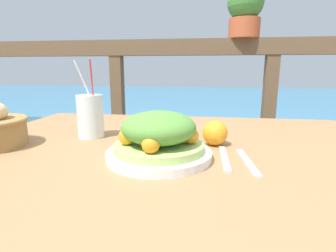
# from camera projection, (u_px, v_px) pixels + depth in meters

# --- Properties ---
(patio_table) EXTENTS (1.27, 0.95, 0.71)m
(patio_table) POSITION_uv_depth(u_px,v_px,m) (173.00, 172.00, 0.77)
(patio_table) COLOR #997047
(patio_table) RESTS_ON ground_plane
(railing_fence) EXTENTS (2.80, 0.08, 1.09)m
(railing_fence) POSITION_uv_depth(u_px,v_px,m) (191.00, 94.00, 1.57)
(railing_fence) COLOR brown
(railing_fence) RESTS_ON ground_plane
(sea_backdrop) EXTENTS (12.00, 4.00, 0.51)m
(sea_backdrop) POSITION_uv_depth(u_px,v_px,m) (199.00, 112.00, 4.10)
(sea_backdrop) COLOR teal
(sea_backdrop) RESTS_ON ground_plane
(salad_plate) EXTENTS (0.26, 0.26, 0.12)m
(salad_plate) POSITION_uv_depth(u_px,v_px,m) (159.00, 138.00, 0.64)
(salad_plate) COLOR white
(salad_plate) RESTS_ON patio_table
(drink_glass) EXTENTS (0.08, 0.08, 0.24)m
(drink_glass) POSITION_uv_depth(u_px,v_px,m) (90.00, 116.00, 0.83)
(drink_glass) COLOR silver
(drink_glass) RESTS_ON patio_table
(potted_plant) EXTENTS (0.20, 0.20, 0.29)m
(potted_plant) POSITION_uv_depth(u_px,v_px,m) (245.00, 10.00, 1.43)
(potted_plant) COLOR #A34C2D
(potted_plant) RESTS_ON railing_fence
(fork) EXTENTS (0.02, 0.18, 0.00)m
(fork) POSITION_uv_depth(u_px,v_px,m) (224.00, 158.00, 0.64)
(fork) COLOR silver
(fork) RESTS_ON patio_table
(knife) EXTENTS (0.03, 0.18, 0.00)m
(knife) POSITION_uv_depth(u_px,v_px,m) (247.00, 162.00, 0.62)
(knife) COLOR silver
(knife) RESTS_ON patio_table
(orange_near_basket) EXTENTS (0.07, 0.07, 0.07)m
(orange_near_basket) POSITION_uv_depth(u_px,v_px,m) (159.00, 127.00, 0.84)
(orange_near_basket) COLOR orange
(orange_near_basket) RESTS_ON patio_table
(orange_near_glass) EXTENTS (0.07, 0.07, 0.07)m
(orange_near_glass) POSITION_uv_depth(u_px,v_px,m) (215.00, 133.00, 0.75)
(orange_near_glass) COLOR orange
(orange_near_glass) RESTS_ON patio_table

